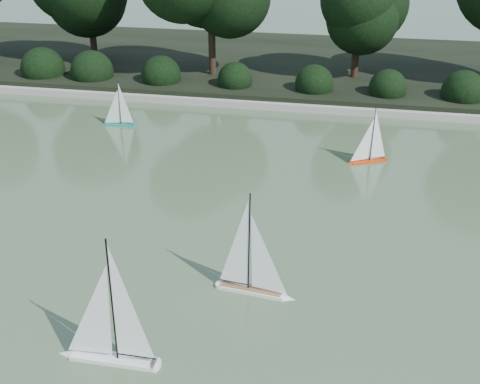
# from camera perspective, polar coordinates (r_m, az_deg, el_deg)

# --- Properties ---
(ground) EXTENTS (80.00, 80.00, 0.00)m
(ground) POSITION_cam_1_polar(r_m,az_deg,el_deg) (7.54, -0.07, -14.09)
(ground) COLOR #35462A
(ground) RESTS_ON ground
(pond_coping) EXTENTS (40.00, 0.35, 0.18)m
(pond_coping) POSITION_cam_1_polar(r_m,az_deg,el_deg) (15.44, 6.66, 7.95)
(pond_coping) COLOR gray
(pond_coping) RESTS_ON ground
(far_bank) EXTENTS (40.00, 8.00, 0.30)m
(far_bank) POSITION_cam_1_polar(r_m,az_deg,el_deg) (19.26, 7.82, 11.74)
(far_bank) COLOR black
(far_bank) RESTS_ON ground
(shrub_hedge) EXTENTS (29.10, 1.10, 1.10)m
(shrub_hedge) POSITION_cam_1_polar(r_m,az_deg,el_deg) (16.20, 7.03, 10.13)
(shrub_hedge) COLOR black
(shrub_hedge) RESTS_ON ground
(sailboat_white_a) EXTENTS (1.27, 0.21, 1.74)m
(sailboat_white_a) POSITION_cam_1_polar(r_m,az_deg,el_deg) (7.31, -12.78, -13.64)
(sailboat_white_a) COLOR white
(sailboat_white_a) RESTS_ON ground
(sailboat_white_b) EXTENTS (1.15, 0.31, 1.57)m
(sailboat_white_b) POSITION_cam_1_polar(r_m,az_deg,el_deg) (8.21, 1.65, -8.17)
(sailboat_white_b) COLOR white
(sailboat_white_b) RESTS_ON ground
(sailboat_orange) EXTENTS (0.86, 0.51, 1.24)m
(sailboat_orange) POSITION_cam_1_polar(r_m,az_deg,el_deg) (12.50, 11.85, 3.61)
(sailboat_orange) COLOR red
(sailboat_orange) RESTS_ON ground
(sailboat_teal) EXTENTS (0.85, 0.18, 1.16)m
(sailboat_teal) POSITION_cam_1_polar(r_m,az_deg,el_deg) (14.61, -11.60, 6.90)
(sailboat_teal) COLOR #108975
(sailboat_teal) RESTS_ON ground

